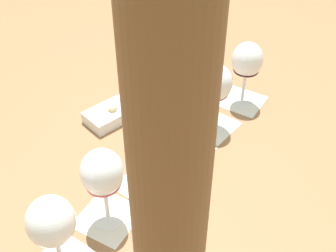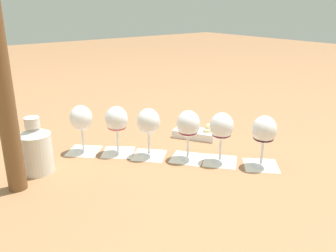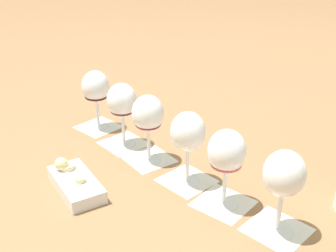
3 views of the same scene
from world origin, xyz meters
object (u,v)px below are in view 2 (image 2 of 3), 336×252
Objects in this scene: wine_glass_4 at (222,129)px; ceramic_vase at (35,149)px; wine_glass_5 at (264,132)px; wine_glass_0 at (81,120)px; wine_glass_2 at (149,124)px; snack_dish at (196,133)px; wine_glass_3 at (188,126)px; wine_glass_1 at (117,121)px.

wine_glass_4 is 0.94× the size of ceramic_vase.
wine_glass_5 is 0.94× the size of ceramic_vase.
wine_glass_0 is at bearing 131.19° from wine_glass_5.
wine_glass_2 is 0.39m from wine_glass_5.
snack_dish is (0.09, 0.23, -0.10)m from wine_glass_4.
wine_glass_0 is 0.50m from wine_glass_4.
wine_glass_0 is at bearing 160.98° from snack_dish.
snack_dish is (0.01, 0.34, -0.10)m from wine_glass_5.
wine_glass_5 is 0.93× the size of snack_dish.
wine_glass_2 is 1.00× the size of wine_glass_3.
snack_dish is (0.16, 0.14, -0.10)m from wine_glass_3.
snack_dish is at bearing -9.91° from wine_glass_1.
wine_glass_2 is at bearing -50.67° from wine_glass_1.
wine_glass_1 and wine_glass_4 have the same top height.
wine_glass_3 is at bearing -139.88° from snack_dish.
wine_glass_0 is at bearing 133.24° from wine_glass_2.
wine_glass_4 is at bearing -112.01° from snack_dish.
wine_glass_2 is 0.28m from snack_dish.
wine_glass_4 is at bearing -49.66° from wine_glass_1.
wine_glass_2 is 0.93× the size of snack_dish.
wine_glass_1 is 0.35m from snack_dish.
wine_glass_4 is 0.14m from wine_glass_5.
wine_glass_0 is 0.13m from wine_glass_1.
wine_glass_4 is 0.61m from ceramic_vase.
wine_glass_3 is at bearing -26.00° from ceramic_vase.
wine_glass_3 is (0.17, -0.20, -0.00)m from wine_glass_1.
ceramic_vase is at bearing 149.57° from wine_glass_4.
wine_glass_1 is at bearing 130.34° from wine_glass_4.
wine_glass_3 is 0.11m from wine_glass_4.
wine_glass_2 is at bearing 131.85° from wine_glass_3.
wine_glass_3 is at bearing 128.82° from wine_glass_5.
wine_glass_2 and wine_glass_5 have the same top height.
wine_glass_5 is (0.16, -0.20, 0.00)m from wine_glass_3.
wine_glass_4 is at bearing 128.22° from wine_glass_5.
wine_glass_3 is at bearing -49.30° from wine_glass_1.
snack_dish is at bearing 7.41° from wine_glass_2.
wine_glass_1 reaches higher than snack_dish.
ceramic_vase is 0.99× the size of snack_dish.
wine_glass_4 is (0.07, -0.09, -0.00)m from wine_glass_3.
wine_glass_1 is at bearing -43.21° from wine_glass_0.
snack_dish is (0.26, 0.03, -0.10)m from wine_glass_2.
wine_glass_0 is 0.94× the size of ceramic_vase.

